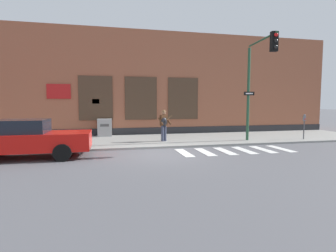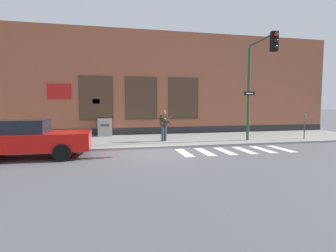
{
  "view_description": "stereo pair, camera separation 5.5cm",
  "coord_description": "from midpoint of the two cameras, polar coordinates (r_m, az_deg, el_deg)",
  "views": [
    {
      "loc": [
        -2.06,
        -10.82,
        2.14
      ],
      "look_at": [
        0.73,
        1.61,
        1.05
      ],
      "focal_mm": 28.0,
      "sensor_mm": 36.0,
      "label": 1
    },
    {
      "loc": [
        -2.01,
        -10.83,
        2.14
      ],
      "look_at": [
        0.73,
        1.61,
        1.05
      ],
      "focal_mm": 28.0,
      "sensor_mm": 36.0,
      "label": 2
    }
  ],
  "objects": [
    {
      "name": "ground_plane",
      "position": [
        11.22,
        -1.75,
        -6.13
      ],
      "size": [
        160.0,
        160.0,
        0.0
      ],
      "primitive_type": "plane",
      "color": "#56565B"
    },
    {
      "name": "sidewalk",
      "position": [
        15.03,
        -4.52,
        -3.13
      ],
      "size": [
        28.0,
        5.21,
        0.1
      ],
      "color": "gray",
      "rests_on": "ground"
    },
    {
      "name": "building_backdrop",
      "position": [
        19.5,
        -6.47,
        8.78
      ],
      "size": [
        28.0,
        4.06,
        6.97
      ],
      "color": "#99563D",
      "rests_on": "ground"
    },
    {
      "name": "crosswalk",
      "position": [
        12.35,
        14.42,
        -5.24
      ],
      "size": [
        5.2,
        1.9,
        0.01
      ],
      "color": "silver",
      "rests_on": "ground"
    },
    {
      "name": "red_car",
      "position": [
        11.61,
        -28.07,
        -2.49
      ],
      "size": [
        4.61,
        2.01,
        1.53
      ],
      "color": "red",
      "rests_on": "ground"
    },
    {
      "name": "busker",
      "position": [
        14.22,
        -0.77,
        0.54
      ],
      "size": [
        0.78,
        0.66,
        1.7
      ],
      "color": "#33384C",
      "rests_on": "sidewalk"
    },
    {
      "name": "traffic_light",
      "position": [
        14.38,
        19.12,
        10.98
      ],
      "size": [
        0.7,
        2.94,
        5.27
      ],
      "color": "#234C33",
      "rests_on": "sidewalk"
    },
    {
      "name": "parking_meter",
      "position": [
        17.02,
        27.69,
        0.63
      ],
      "size": [
        0.13,
        0.11,
        1.44
      ],
      "color": "#47474C",
      "rests_on": "sidewalk"
    },
    {
      "name": "utility_box",
      "position": [
        16.97,
        -13.45,
        -0.31
      ],
      "size": [
        0.88,
        0.65,
        1.09
      ],
      "color": "#9E9E9E",
      "rests_on": "sidewalk"
    }
  ]
}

